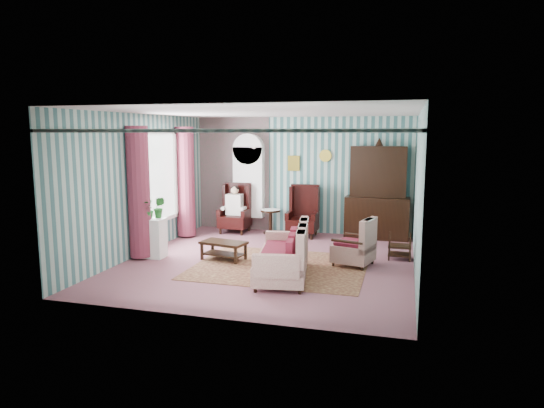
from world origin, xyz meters
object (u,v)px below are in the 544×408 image
(round_side_table, at_px, (271,222))
(coffee_table, at_px, (224,251))
(dresser_hutch, at_px, (378,190))
(bookcase, at_px, (249,187))
(nest_table, at_px, (400,246))
(wingback_right, at_px, (303,211))
(seated_woman, at_px, (235,210))
(wingback_left, at_px, (235,208))
(sofa, at_px, (282,249))
(floral_armchair, at_px, (354,239))
(plant_stand, at_px, (151,238))

(round_side_table, bearing_deg, coffee_table, -94.45)
(dresser_hutch, bearing_deg, bookcase, 177.89)
(bookcase, bearing_deg, nest_table, -26.92)
(wingback_right, bearing_deg, round_side_table, 169.99)
(seated_woman, bearing_deg, bookcase, 57.34)
(wingback_left, relative_size, sofa, 0.65)
(floral_armchair, bearing_deg, nest_table, -35.26)
(bookcase, relative_size, wingback_right, 1.79)
(nest_table, xyz_separation_m, plant_stand, (-4.87, -1.20, 0.13))
(coffee_table, bearing_deg, nest_table, 16.46)
(dresser_hutch, distance_m, sofa, 3.96)
(plant_stand, bearing_deg, round_side_table, 59.62)
(dresser_hutch, height_order, seated_woman, dresser_hutch)
(seated_woman, xyz_separation_m, plant_stand, (-0.80, -2.75, -0.19))
(wingback_right, bearing_deg, dresser_hutch, 8.77)
(bookcase, relative_size, plant_stand, 2.80)
(floral_armchair, bearing_deg, dresser_hutch, 8.91)
(sofa, bearing_deg, round_side_table, 9.45)
(dresser_hutch, height_order, wingback_right, dresser_hutch)
(wingback_right, relative_size, floral_armchair, 1.22)
(wingback_left, distance_m, round_side_table, 0.97)
(seated_woman, height_order, plant_stand, seated_woman)
(bookcase, distance_m, dresser_hutch, 3.25)
(wingback_left, relative_size, nest_table, 2.31)
(bookcase, distance_m, seated_woman, 0.70)
(nest_table, bearing_deg, wingback_left, 159.15)
(floral_armchair, bearing_deg, seated_woman, 70.28)
(round_side_table, xyz_separation_m, plant_stand, (-1.70, -2.90, 0.10))
(dresser_hutch, relative_size, coffee_table, 2.65)
(bookcase, bearing_deg, plant_stand, -108.49)
(nest_table, height_order, sofa, sofa)
(wingback_left, xyz_separation_m, seated_woman, (0.00, 0.00, -0.04))
(dresser_hutch, relative_size, wingback_right, 1.89)
(sofa, bearing_deg, nest_table, -56.46)
(round_side_table, distance_m, floral_armchair, 3.35)
(nest_table, xyz_separation_m, floral_armchair, (-0.85, -0.70, 0.24))
(wingback_right, height_order, round_side_table, wingback_right)
(wingback_left, bearing_deg, round_side_table, 9.46)
(wingback_left, distance_m, seated_woman, 0.04)
(round_side_table, distance_m, nest_table, 3.60)
(floral_armchair, bearing_deg, round_side_table, 59.26)
(plant_stand, bearing_deg, wingback_left, 73.78)
(wingback_right, height_order, coffee_table, wingback_right)
(plant_stand, height_order, floral_armchair, floral_armchair)
(dresser_hutch, bearing_deg, wingback_left, -175.59)
(bookcase, relative_size, sofa, 1.17)
(coffee_table, bearing_deg, seated_woman, 105.14)
(round_side_table, distance_m, plant_stand, 3.36)
(bookcase, height_order, plant_stand, bookcase)
(wingback_left, xyz_separation_m, floral_armchair, (3.22, -2.25, -0.11))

